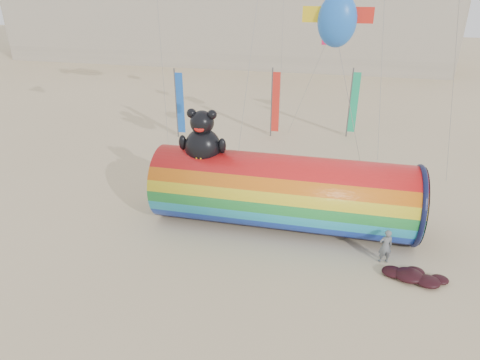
# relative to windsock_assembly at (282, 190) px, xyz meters

# --- Properties ---
(ground) EXTENTS (160.00, 160.00, 0.00)m
(ground) POSITION_rel_windsock_assembly_xyz_m (-2.52, -1.85, -1.91)
(ground) COLOR #CCB58C
(ground) RESTS_ON ground
(windsock_assembly) EXTENTS (12.46, 3.80, 5.74)m
(windsock_assembly) POSITION_rel_windsock_assembly_xyz_m (0.00, 0.00, 0.00)
(windsock_assembly) COLOR red
(windsock_assembly) RESTS_ON ground
(kite_handler) EXTENTS (0.67, 0.54, 1.60)m
(kite_handler) POSITION_rel_windsock_assembly_xyz_m (4.75, -2.09, -1.10)
(kite_handler) COLOR slate
(kite_handler) RESTS_ON ground
(fabric_bundle) EXTENTS (2.62, 1.35, 0.41)m
(fabric_bundle) POSITION_rel_windsock_assembly_xyz_m (5.87, -3.07, -1.73)
(fabric_bundle) COLOR #360910
(fabric_bundle) RESTS_ON ground
(festival_banners) EXTENTS (13.21, 3.08, 5.20)m
(festival_banners) POSITION_rel_windsock_assembly_xyz_m (-2.72, 12.53, 0.73)
(festival_banners) COLOR #59595E
(festival_banners) RESTS_ON ground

